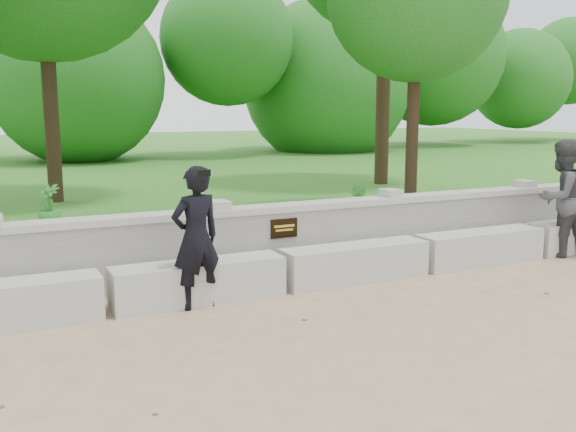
# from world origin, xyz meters

# --- Properties ---
(ground) EXTENTS (80.00, 80.00, 0.00)m
(ground) POSITION_xyz_m (0.00, 0.00, 0.00)
(ground) COLOR tan
(ground) RESTS_ON ground
(lawn) EXTENTS (40.00, 22.00, 0.25)m
(lawn) POSITION_xyz_m (0.00, 14.00, 0.12)
(lawn) COLOR #295D16
(lawn) RESTS_ON ground
(concrete_bench) EXTENTS (11.90, 0.45, 0.45)m
(concrete_bench) POSITION_xyz_m (0.00, 1.90, 0.22)
(concrete_bench) COLOR beige
(concrete_bench) RESTS_ON ground
(parapet_wall) EXTENTS (12.50, 0.35, 0.90)m
(parapet_wall) POSITION_xyz_m (0.00, 2.60, 0.46)
(parapet_wall) COLOR #B3B1A9
(parapet_wall) RESTS_ON ground
(man_main) EXTENTS (0.62, 0.56, 1.52)m
(man_main) POSITION_xyz_m (-1.08, 1.72, 0.76)
(man_main) COLOR black
(man_main) RESTS_ON ground
(visitor_left) EXTENTS (0.84, 0.67, 1.67)m
(visitor_left) POSITION_xyz_m (4.36, 1.79, 0.83)
(visitor_left) COLOR #3A393E
(visitor_left) RESTS_ON ground
(shrub_b) EXTENTS (0.36, 0.38, 0.55)m
(shrub_b) POSITION_xyz_m (2.81, 4.68, 0.53)
(shrub_b) COLOR #317D2A
(shrub_b) RESTS_ON lawn
(shrub_d) EXTENTS (0.50, 0.51, 0.68)m
(shrub_d) POSITION_xyz_m (-2.12, 5.91, 0.59)
(shrub_d) COLOR #317D2A
(shrub_d) RESTS_ON lawn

